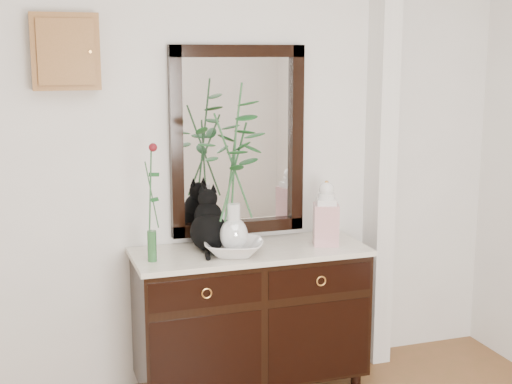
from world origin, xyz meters
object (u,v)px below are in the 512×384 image
object	(u,v)px
cat	(209,220)
ginger_jar	(326,213)
lotus_bowl	(234,248)
sideboard	(251,312)

from	to	relation	value
cat	ginger_jar	distance (m)	0.68
lotus_bowl	ginger_jar	world-z (taller)	ginger_jar
sideboard	lotus_bowl	distance (m)	0.44
ginger_jar	cat	bearing A→B (deg)	170.90
sideboard	lotus_bowl	world-z (taller)	lotus_bowl
cat	ginger_jar	world-z (taller)	ginger_jar
lotus_bowl	sideboard	bearing A→B (deg)	33.12
sideboard	cat	size ratio (longest dim) A/B	3.84
cat	ginger_jar	xyz separation A→B (m)	(0.67, -0.11, 0.02)
sideboard	ginger_jar	bearing A→B (deg)	-4.71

